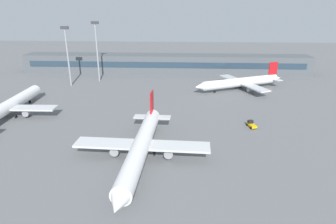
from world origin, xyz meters
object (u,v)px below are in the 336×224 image
(airplane_near, at_px, (141,146))
(airplane_mid, at_px, (10,106))
(floodlight_tower_west, at_px, (97,47))
(airplane_far, at_px, (240,82))
(baggage_tug_yellow, at_px, (251,124))
(floodlight_tower_east, at_px, (67,52))

(airplane_near, relative_size, airplane_mid, 1.03)
(floodlight_tower_west, bearing_deg, airplane_near, -67.31)
(airplane_near, xyz_separation_m, airplane_far, (32.00, 58.78, -0.19))
(baggage_tug_yellow, xyz_separation_m, floodlight_tower_east, (-67.67, 41.53, 13.46))
(airplane_near, bearing_deg, baggage_tug_yellow, 35.23)
(airplane_mid, bearing_deg, floodlight_tower_west, 70.99)
(airplane_near, relative_size, airplane_far, 1.14)
(airplane_mid, height_order, floodlight_tower_east, floodlight_tower_east)
(baggage_tug_yellow, xyz_separation_m, floodlight_tower_west, (-57.60, 49.71, 14.26))
(airplane_mid, xyz_separation_m, floodlight_tower_west, (15.35, 44.56, 11.85))
(airplane_far, height_order, baggage_tug_yellow, airplane_far)
(airplane_far, bearing_deg, floodlight_tower_west, 169.80)
(airplane_far, relative_size, floodlight_tower_west, 1.48)
(airplane_near, distance_m, floodlight_tower_east, 73.86)
(airplane_mid, bearing_deg, airplane_far, 23.68)
(airplane_near, height_order, floodlight_tower_east, floodlight_tower_east)
(floodlight_tower_east, bearing_deg, airplane_near, -57.50)
(airplane_far, xyz_separation_m, baggage_tug_yellow, (-3.58, -38.71, -2.31))
(baggage_tug_yellow, bearing_deg, airplane_far, 84.72)
(airplane_far, relative_size, floodlight_tower_east, 1.57)
(airplane_mid, relative_size, baggage_tug_yellow, 11.00)
(airplane_far, distance_m, floodlight_tower_east, 72.17)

